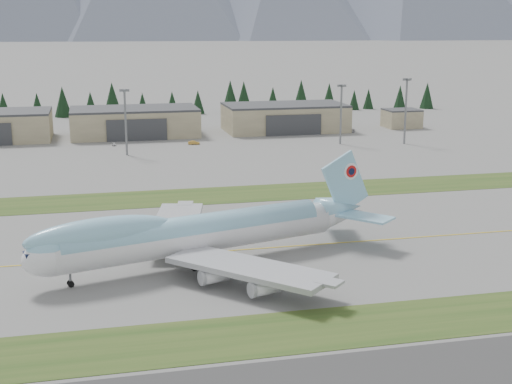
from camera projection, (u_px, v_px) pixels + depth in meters
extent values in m
plane|color=#626260|center=(263.00, 248.00, 136.61)|extent=(7000.00, 7000.00, 0.00)
cube|color=#2A481A|center=(326.00, 328.00, 100.56)|extent=(400.00, 14.00, 0.08)
cube|color=#2A481A|center=(222.00, 195.00, 179.29)|extent=(400.00, 18.00, 0.08)
cube|color=gold|center=(263.00, 248.00, 136.61)|extent=(400.00, 0.40, 0.02)
cylinder|color=white|center=(199.00, 236.00, 126.23)|extent=(51.48, 19.80, 6.01)
cylinder|color=#8DCAE6|center=(194.00, 230.00, 125.55)|extent=(47.79, 18.35, 5.55)
ellipsoid|color=white|center=(52.00, 258.00, 114.14)|extent=(10.88, 8.39, 6.01)
ellipsoid|color=#8DCAE6|center=(51.00, 251.00, 113.89)|extent=(9.12, 7.08, 5.10)
ellipsoid|color=#8DCAE6|center=(101.00, 234.00, 117.37)|extent=(25.95, 11.82, 5.55)
cube|color=#0C1433|center=(30.00, 254.00, 112.36)|extent=(2.56, 2.85, 1.20)
cone|color=white|center=(340.00, 214.00, 140.49)|extent=(12.28, 8.67, 5.89)
cone|color=#8DCAE6|center=(341.00, 209.00, 140.23)|extent=(11.24, 7.92, 5.36)
cube|color=#8DCAE6|center=(345.00, 183.00, 139.48)|extent=(10.93, 3.56, 12.76)
cylinder|color=white|center=(349.00, 171.00, 139.81)|extent=(3.25, 1.08, 3.33)
cylinder|color=red|center=(349.00, 171.00, 139.88)|extent=(2.36, 0.83, 2.40)
cylinder|color=#0C1433|center=(348.00, 171.00, 139.96)|extent=(1.39, 0.55, 1.39)
cube|color=#8DCAE6|center=(332.00, 204.00, 145.96)|extent=(7.12, 10.94, 0.43)
cube|color=#8DCAE6|center=(365.00, 217.00, 136.48)|extent=(10.84, 11.33, 0.43)
cube|color=#A5A7AD|center=(176.00, 223.00, 140.51)|extent=(14.50, 28.98, 0.92)
cube|color=#A5A7AD|center=(249.00, 268.00, 114.45)|extent=(25.52, 26.13, 0.92)
cylinder|color=white|center=(163.00, 239.00, 135.77)|extent=(5.25, 3.53, 2.31)
cylinder|color=white|center=(168.00, 225.00, 145.23)|extent=(5.25, 3.53, 2.31)
cylinder|color=white|center=(215.00, 276.00, 116.02)|extent=(5.25, 3.53, 2.31)
cylinder|color=white|center=(265.00, 288.00, 110.79)|extent=(5.25, 3.53, 2.31)
cylinder|color=slate|center=(70.00, 280.00, 116.41)|extent=(0.50, 0.50, 2.22)
cylinder|color=slate|center=(186.00, 255.00, 128.91)|extent=(0.64, 0.64, 2.40)
cylinder|color=slate|center=(199.00, 264.00, 124.17)|extent=(0.64, 0.64, 2.40)
cylinder|color=slate|center=(209.00, 251.00, 131.07)|extent=(0.64, 0.64, 2.40)
cylinder|color=slate|center=(223.00, 260.00, 126.33)|extent=(0.64, 0.64, 2.40)
cylinder|color=black|center=(71.00, 284.00, 116.23)|extent=(1.07, 0.59, 1.02)
cylinder|color=black|center=(70.00, 283.00, 116.86)|extent=(1.07, 0.59, 1.02)
cylinder|color=black|center=(186.00, 258.00, 129.06)|extent=(1.19, 0.75, 1.11)
cylinder|color=black|center=(199.00, 267.00, 124.32)|extent=(1.19, 0.75, 1.11)
cylinder|color=black|center=(209.00, 254.00, 131.22)|extent=(1.19, 0.75, 1.11)
cylinder|color=black|center=(223.00, 263.00, 126.48)|extent=(1.19, 0.75, 1.11)
cube|color=gray|center=(135.00, 123.00, 274.47)|extent=(48.00, 26.00, 10.00)
cube|color=#35373A|center=(134.00, 109.00, 273.24)|extent=(48.00, 26.00, 0.80)
cube|color=#35373A|center=(137.00, 130.00, 262.08)|extent=(22.08, 0.60, 8.00)
cube|color=gray|center=(285.00, 118.00, 287.59)|extent=(48.00, 26.00, 10.00)
cube|color=#35373A|center=(285.00, 105.00, 286.35)|extent=(48.00, 26.00, 0.80)
cube|color=#35373A|center=(294.00, 125.00, 275.20)|extent=(22.08, 0.60, 8.00)
cube|color=gray|center=(402.00, 119.00, 296.96)|extent=(14.00, 12.00, 7.00)
cube|color=#35373A|center=(402.00, 110.00, 296.09)|extent=(14.00, 12.00, 0.60)
cylinder|color=slate|center=(126.00, 124.00, 232.15)|extent=(0.70, 0.70, 20.78)
cube|color=slate|center=(124.00, 90.00, 229.68)|extent=(3.20, 3.20, 0.80)
cylinder|color=slate|center=(341.00, 116.00, 253.71)|extent=(0.70, 0.70, 20.46)
cube|color=slate|center=(342.00, 86.00, 251.28)|extent=(3.20, 3.20, 0.80)
cylinder|color=slate|center=(406.00, 112.00, 254.16)|extent=(0.70, 0.70, 22.59)
cube|color=slate|center=(407.00, 79.00, 251.48)|extent=(3.20, 3.20, 0.80)
imported|color=silver|center=(114.00, 146.00, 252.62)|extent=(1.48, 3.18, 1.05)
imported|color=#BF8C2F|center=(194.00, 144.00, 255.13)|extent=(4.36, 2.32, 1.37)
imported|color=#A5A5AA|center=(353.00, 132.00, 284.83)|extent=(3.08, 4.06, 1.09)
cone|color=black|center=(3.00, 106.00, 323.99)|extent=(6.64, 6.64, 11.86)
cone|color=black|center=(37.00, 106.00, 325.36)|extent=(6.53, 6.53, 11.66)
cone|color=black|center=(63.00, 102.00, 329.85)|extent=(7.94, 7.94, 14.18)
cone|color=black|center=(91.00, 105.00, 328.11)|extent=(6.70, 6.70, 11.96)
cone|color=black|center=(112.00, 99.00, 331.41)|extent=(8.91, 8.91, 15.91)
cone|color=black|center=(143.00, 104.00, 334.31)|extent=(6.14, 6.14, 10.97)
cone|color=black|center=(172.00, 103.00, 341.39)|extent=(6.09, 6.09, 10.88)
cone|color=black|center=(198.00, 102.00, 342.68)|extent=(6.33, 6.33, 11.31)
cone|color=black|center=(230.00, 96.00, 347.01)|extent=(8.78, 8.78, 15.67)
cone|color=black|center=(244.00, 97.00, 348.15)|extent=(8.46, 8.46, 15.11)
cone|color=black|center=(273.00, 99.00, 349.64)|extent=(6.88, 6.88, 12.29)
cone|color=black|center=(301.00, 96.00, 349.86)|extent=(8.80, 8.80, 15.72)
cone|color=black|center=(329.00, 97.00, 353.56)|extent=(7.74, 7.74, 13.82)
cone|color=black|center=(354.00, 100.00, 358.75)|extent=(5.61, 5.61, 10.02)
cone|color=black|center=(368.00, 99.00, 362.66)|extent=(5.74, 5.74, 10.25)
cone|color=black|center=(400.00, 97.00, 364.92)|extent=(6.58, 6.58, 11.76)
cone|color=black|center=(427.00, 95.00, 363.96)|extent=(7.43, 7.43, 13.26)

